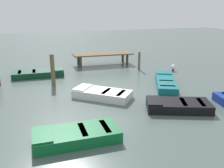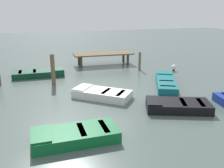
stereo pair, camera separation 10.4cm
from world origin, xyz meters
The scene contains 10 objects.
ground_plane centered at (0.00, 0.00, 0.00)m, with size 80.00×80.00×0.00m, color #4C5B56.
dock_segment centered at (1.55, 6.57, 0.83)m, with size 4.92×1.92×0.95m.
rowboat_teal centered at (3.32, -0.25, 0.22)m, with size 2.69×3.91×0.46m.
rowboat_white centered at (-0.93, -1.03, 0.22)m, with size 3.05×2.92×0.46m.
rowboat_green centered at (-3.09, -4.89, 0.22)m, with size 2.97×1.43×0.46m.
rowboat_black centered at (1.83, -3.73, 0.22)m, with size 3.13×2.35×0.46m.
rowboat_dark_green centered at (-3.71, 4.47, 0.22)m, with size 3.40×1.53×0.46m.
mooring_piling_far_right centered at (-2.99, 2.15, 0.93)m, with size 0.25×0.25×1.86m, color brown.
mooring_piling_near_right centered at (3.56, 3.88, 0.68)m, with size 0.18×0.18×1.36m, color brown.
marker_buoy centered at (5.80, 2.71, 0.29)m, with size 0.36×0.36×0.48m.
Camera 2 is at (-4.39, -12.51, 4.36)m, focal length 39.44 mm.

